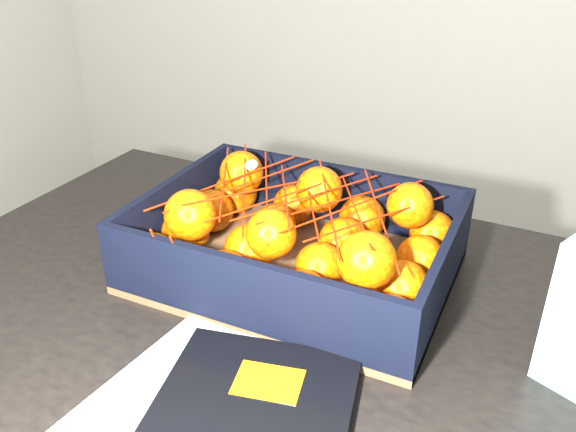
% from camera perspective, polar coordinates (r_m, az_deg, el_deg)
% --- Properties ---
extents(table, '(1.21, 0.82, 0.75)m').
position_cam_1_polar(table, '(0.86, 0.89, -15.48)').
color(table, black).
rests_on(table, ground).
extents(magazine_stack, '(0.32, 0.32, 0.02)m').
position_cam_1_polar(magazine_stack, '(0.66, -7.09, -19.17)').
color(magazine_stack, beige).
rests_on(magazine_stack, table).
extents(produce_crate, '(0.44, 0.33, 0.11)m').
position_cam_1_polar(produce_crate, '(0.88, 0.84, -3.62)').
color(produce_crate, brown).
rests_on(produce_crate, table).
extents(clementine_heap, '(0.41, 0.31, 0.13)m').
position_cam_1_polar(clementine_heap, '(0.86, 0.73, -1.86)').
color(clementine_heap, '#EA5E04').
rests_on(clementine_heap, produce_crate).
extents(mesh_net, '(0.36, 0.29, 0.10)m').
position_cam_1_polar(mesh_net, '(0.83, 0.30, 1.58)').
color(mesh_net, red).
rests_on(mesh_net, clementine_heap).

